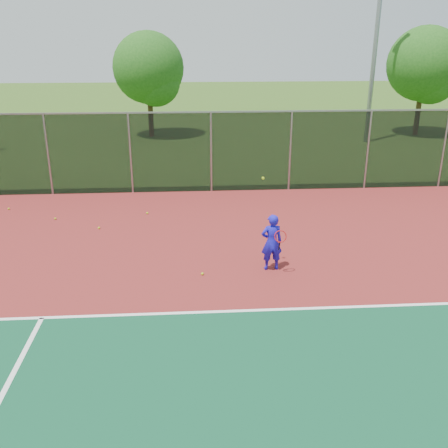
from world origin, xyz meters
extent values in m
plane|color=#2D5016|center=(0.00, 0.00, 0.00)|extent=(120.00, 120.00, 0.00)
cube|color=maroon|center=(0.00, 2.00, 0.01)|extent=(30.00, 20.00, 0.02)
cube|color=black|center=(0.00, 12.00, 1.52)|extent=(30.00, 0.04, 3.00)
cube|color=gray|center=(0.00, 12.00, 3.02)|extent=(30.00, 0.06, 0.06)
imported|color=#1B15C7|center=(-1.78, 5.05, 0.76)|extent=(0.56, 0.39, 1.48)
cylinder|color=black|center=(-1.63, 4.80, 0.76)|extent=(0.03, 0.15, 0.27)
torus|color=#A51414|center=(-1.63, 4.70, 1.06)|extent=(0.30, 0.13, 0.29)
sphere|color=#AFC817|center=(-2.03, 5.15, 2.41)|extent=(0.07, 0.07, 0.07)
sphere|color=#AFC817|center=(-10.06, 10.25, 0.06)|extent=(0.07, 0.07, 0.07)
sphere|color=#AFC817|center=(-5.27, 9.48, 0.06)|extent=(0.07, 0.07, 0.07)
sphere|color=#AFC817|center=(-8.22, 9.14, 0.06)|extent=(0.07, 0.07, 0.07)
sphere|color=#AFC817|center=(-6.66, 8.20, 0.06)|extent=(0.07, 0.07, 0.07)
sphere|color=#AFC817|center=(-3.55, 4.81, 0.06)|extent=(0.07, 0.07, 0.07)
cylinder|color=gray|center=(6.10, 20.92, 5.96)|extent=(0.24, 0.24, 11.91)
cylinder|color=#342512|center=(-6.06, 23.41, 1.13)|extent=(0.30, 0.30, 2.27)
sphere|color=#1C4E14|center=(-6.06, 23.41, 3.91)|extent=(4.03, 4.03, 4.03)
sphere|color=#1C4E14|center=(-5.66, 23.11, 3.15)|extent=(2.77, 2.77, 2.77)
cylinder|color=#342512|center=(9.77, 22.77, 1.19)|extent=(0.30, 0.30, 2.38)
sphere|color=#1C4E14|center=(9.77, 22.77, 4.10)|extent=(4.23, 4.23, 4.23)
sphere|color=#1C4E14|center=(10.17, 22.47, 3.30)|extent=(2.91, 2.91, 2.91)
camera|label=1|loc=(-3.77, -6.41, 5.64)|focal=40.00mm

